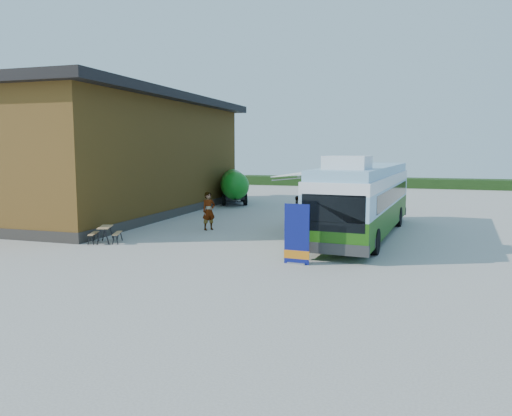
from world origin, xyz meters
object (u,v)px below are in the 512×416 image
(banner, at_px, (297,240))
(person_b, at_px, (297,211))
(bus, at_px, (364,198))
(slurry_tanker, at_px, (234,184))
(picnic_table, at_px, (105,231))
(person_a, at_px, (209,211))

(banner, bearing_deg, person_b, 107.68)
(bus, xyz_separation_m, slurry_tanker, (-10.82, 11.64, -0.39))
(picnic_table, bearing_deg, bus, 4.50)
(picnic_table, xyz_separation_m, person_b, (6.93, 7.51, 0.26))
(picnic_table, distance_m, person_b, 10.22)
(person_a, bearing_deg, person_b, -15.41)
(bus, distance_m, person_b, 4.54)
(person_a, bearing_deg, slurry_tanker, 52.89)
(person_a, height_order, person_b, person_a)
(picnic_table, bearing_deg, slurry_tanker, 69.04)
(picnic_table, distance_m, slurry_tanker, 16.85)
(bus, xyz_separation_m, banner, (-1.72, -6.68, -0.95))
(picnic_table, bearing_deg, person_a, 35.91)
(picnic_table, height_order, slurry_tanker, slurry_tanker)
(slurry_tanker, bearing_deg, person_a, -98.81)
(person_b, bearing_deg, bus, 109.26)
(person_b, bearing_deg, picnic_table, 8.21)
(bus, relative_size, slurry_tanker, 1.99)
(banner, bearing_deg, person_a, 139.24)
(bus, height_order, person_a, bus)
(picnic_table, height_order, person_a, person_a)
(picnic_table, xyz_separation_m, slurry_tanker, (-0.12, 16.82, 0.91))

